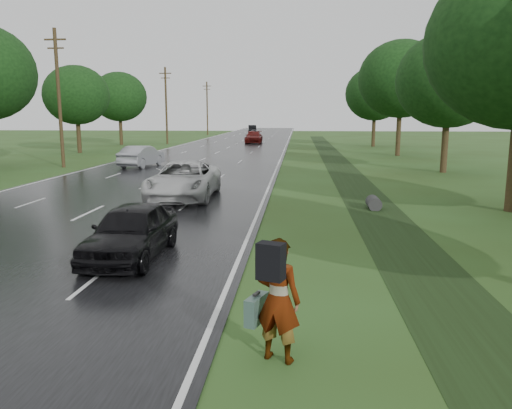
{
  "coord_description": "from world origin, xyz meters",
  "views": [
    {
      "loc": [
        8.32,
        -10.89,
        3.91
      ],
      "look_at": [
        7.1,
        3.48,
        1.3
      ],
      "focal_mm": 35.0,
      "sensor_mm": 36.0,
      "label": 1
    }
  ],
  "objects_px": {
    "white_pickup": "(184,180)",
    "dark_sedan": "(131,231)",
    "pedestrian": "(276,298)",
    "silver_sedan": "(142,156)"
  },
  "relations": [
    {
      "from": "pedestrian",
      "to": "dark_sedan",
      "type": "relative_size",
      "value": 0.46
    },
    {
      "from": "pedestrian",
      "to": "silver_sedan",
      "type": "height_order",
      "value": "pedestrian"
    },
    {
      "from": "white_pickup",
      "to": "dark_sedan",
      "type": "xyz_separation_m",
      "value": [
        0.82,
        -9.86,
        -0.11
      ]
    },
    {
      "from": "dark_sedan",
      "to": "silver_sedan",
      "type": "bearing_deg",
      "value": 107.9
    },
    {
      "from": "pedestrian",
      "to": "white_pickup",
      "type": "distance_m",
      "value": 16.06
    },
    {
      "from": "white_pickup",
      "to": "dark_sedan",
      "type": "bearing_deg",
      "value": -86.82
    },
    {
      "from": "dark_sedan",
      "to": "pedestrian",
      "type": "bearing_deg",
      "value": -51.2
    },
    {
      "from": "white_pickup",
      "to": "dark_sedan",
      "type": "distance_m",
      "value": 9.89
    },
    {
      "from": "pedestrian",
      "to": "dark_sedan",
      "type": "xyz_separation_m",
      "value": [
        -4.19,
        5.4,
        -0.26
      ]
    },
    {
      "from": "dark_sedan",
      "to": "silver_sedan",
      "type": "distance_m",
      "value": 24.67
    }
  ]
}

